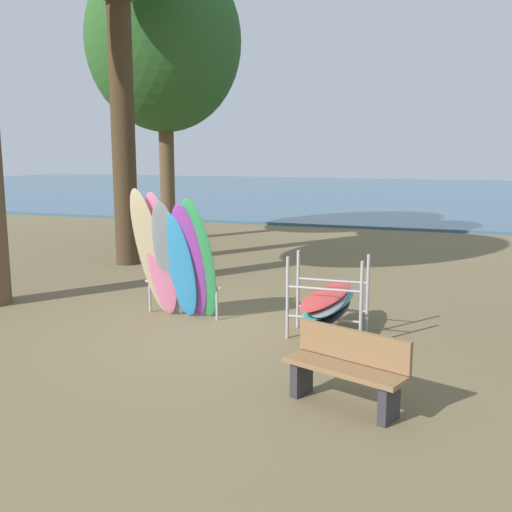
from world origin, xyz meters
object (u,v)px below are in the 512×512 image
(leaning_board_pile, at_px, (174,260))
(board_storage_rack, at_px, (328,303))
(tree_mid_behind, at_px, (164,42))
(park_bench, at_px, (346,367))

(leaning_board_pile, height_order, board_storage_rack, leaning_board_pile)
(tree_mid_behind, xyz_separation_m, board_storage_rack, (6.84, -8.09, -5.43))
(tree_mid_behind, distance_m, leaning_board_pile, 10.35)
(leaning_board_pile, relative_size, board_storage_rack, 1.04)
(tree_mid_behind, height_order, board_storage_rack, tree_mid_behind)
(board_storage_rack, xyz_separation_m, park_bench, (0.73, -2.44, -0.07))
(tree_mid_behind, relative_size, leaning_board_pile, 3.89)
(board_storage_rack, distance_m, park_bench, 2.55)
(park_bench, bearing_deg, board_storage_rack, 106.75)
(leaning_board_pile, bearing_deg, board_storage_rack, -0.86)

